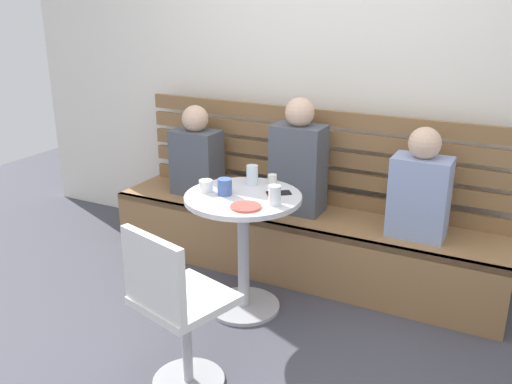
{
  "coord_description": "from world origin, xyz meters",
  "views": [
    {
      "loc": [
        1.36,
        -2.08,
        1.84
      ],
      "look_at": [
        -0.05,
        0.66,
        0.75
      ],
      "focal_mm": 39.74,
      "sensor_mm": 36.0,
      "label": 1
    }
  ],
  "objects_px": {
    "plate_small": "(246,207)",
    "cup_mug_blue": "(225,187)",
    "person_child_middle": "(196,155)",
    "phone_on_table": "(279,193)",
    "white_chair": "(174,306)",
    "person_child_left": "(420,189)",
    "booth_bench": "(299,243)",
    "cup_ceramic_white": "(206,186)",
    "cafe_table": "(243,231)",
    "cup_water_clear": "(275,195)",
    "cup_glass_tall": "(252,175)",
    "person_adult": "(298,162)",
    "cup_espresso_small": "(272,179)"
  },
  "relations": [
    {
      "from": "plate_small",
      "to": "cup_mug_blue",
      "type": "bearing_deg",
      "value": 147.98
    },
    {
      "from": "person_child_middle",
      "to": "phone_on_table",
      "type": "height_order",
      "value": "person_child_middle"
    },
    {
      "from": "cup_mug_blue",
      "to": "phone_on_table",
      "type": "xyz_separation_m",
      "value": [
        0.27,
        0.16,
        -0.04
      ]
    },
    {
      "from": "white_chair",
      "to": "person_child_left",
      "type": "relative_size",
      "value": 1.26
    },
    {
      "from": "booth_bench",
      "to": "white_chair",
      "type": "distance_m",
      "value": 1.43
    },
    {
      "from": "booth_bench",
      "to": "cup_ceramic_white",
      "type": "xyz_separation_m",
      "value": [
        -0.33,
        -0.64,
        0.55
      ]
    },
    {
      "from": "white_chair",
      "to": "phone_on_table",
      "type": "height_order",
      "value": "white_chair"
    },
    {
      "from": "person_child_left",
      "to": "plate_small",
      "type": "distance_m",
      "value": 1.08
    },
    {
      "from": "cafe_table",
      "to": "cup_water_clear",
      "type": "xyz_separation_m",
      "value": [
        0.23,
        -0.05,
        0.28
      ]
    },
    {
      "from": "person_child_middle",
      "to": "phone_on_table",
      "type": "relative_size",
      "value": 4.66
    },
    {
      "from": "booth_bench",
      "to": "cup_glass_tall",
      "type": "height_order",
      "value": "cup_glass_tall"
    },
    {
      "from": "person_adult",
      "to": "cup_mug_blue",
      "type": "distance_m",
      "value": 0.69
    },
    {
      "from": "cup_ceramic_white",
      "to": "phone_on_table",
      "type": "relative_size",
      "value": 0.57
    },
    {
      "from": "cafe_table",
      "to": "white_chair",
      "type": "height_order",
      "value": "white_chair"
    },
    {
      "from": "cup_mug_blue",
      "to": "plate_small",
      "type": "bearing_deg",
      "value": -32.02
    },
    {
      "from": "cup_glass_tall",
      "to": "plate_small",
      "type": "height_order",
      "value": "cup_glass_tall"
    },
    {
      "from": "cafe_table",
      "to": "plate_small",
      "type": "relative_size",
      "value": 4.35
    },
    {
      "from": "booth_bench",
      "to": "person_child_left",
      "type": "height_order",
      "value": "person_child_left"
    },
    {
      "from": "person_adult",
      "to": "cup_glass_tall",
      "type": "height_order",
      "value": "person_adult"
    },
    {
      "from": "person_child_middle",
      "to": "cup_mug_blue",
      "type": "relative_size",
      "value": 6.87
    },
    {
      "from": "booth_bench",
      "to": "white_chair",
      "type": "xyz_separation_m",
      "value": [
        -0.03,
        -1.41,
        0.24
      ]
    },
    {
      "from": "cup_mug_blue",
      "to": "cup_ceramic_white",
      "type": "relative_size",
      "value": 1.19
    },
    {
      "from": "cup_mug_blue",
      "to": "person_child_left",
      "type": "bearing_deg",
      "value": 32.24
    },
    {
      "from": "cup_mug_blue",
      "to": "plate_small",
      "type": "distance_m",
      "value": 0.25
    },
    {
      "from": "cafe_table",
      "to": "cup_water_clear",
      "type": "distance_m",
      "value": 0.36
    },
    {
      "from": "cup_glass_tall",
      "to": "cup_water_clear",
      "type": "height_order",
      "value": "cup_glass_tall"
    },
    {
      "from": "cup_espresso_small",
      "to": "phone_on_table",
      "type": "height_order",
      "value": "cup_espresso_small"
    },
    {
      "from": "booth_bench",
      "to": "person_child_left",
      "type": "distance_m",
      "value": 0.93
    },
    {
      "from": "cup_ceramic_white",
      "to": "phone_on_table",
      "type": "xyz_separation_m",
      "value": [
        0.39,
        0.16,
        -0.03
      ]
    },
    {
      "from": "plate_small",
      "to": "person_child_left",
      "type": "bearing_deg",
      "value": 44.15
    },
    {
      "from": "cafe_table",
      "to": "cup_espresso_small",
      "type": "distance_m",
      "value": 0.37
    },
    {
      "from": "cup_ceramic_white",
      "to": "cup_glass_tall",
      "type": "bearing_deg",
      "value": 52.93
    },
    {
      "from": "booth_bench",
      "to": "cup_glass_tall",
      "type": "bearing_deg",
      "value": -110.58
    },
    {
      "from": "cup_mug_blue",
      "to": "white_chair",
      "type": "bearing_deg",
      "value": -77.4
    },
    {
      "from": "phone_on_table",
      "to": "cup_espresso_small",
      "type": "bearing_deg",
      "value": -0.9
    },
    {
      "from": "person_adult",
      "to": "cup_water_clear",
      "type": "height_order",
      "value": "person_adult"
    },
    {
      "from": "person_child_left",
      "to": "person_child_middle",
      "type": "bearing_deg",
      "value": 178.54
    },
    {
      "from": "cup_ceramic_white",
      "to": "cup_mug_blue",
      "type": "bearing_deg",
      "value": 2.63
    },
    {
      "from": "cafe_table",
      "to": "cup_ceramic_white",
      "type": "xyz_separation_m",
      "value": [
        -0.22,
        -0.04,
        0.26
      ]
    },
    {
      "from": "cup_ceramic_white",
      "to": "plate_small",
      "type": "distance_m",
      "value": 0.36
    },
    {
      "from": "cup_water_clear",
      "to": "person_child_left",
      "type": "bearing_deg",
      "value": 44.05
    },
    {
      "from": "person_adult",
      "to": "phone_on_table",
      "type": "height_order",
      "value": "person_adult"
    },
    {
      "from": "booth_bench",
      "to": "person_child_middle",
      "type": "xyz_separation_m",
      "value": [
        -0.83,
        0.02,
        0.51
      ]
    },
    {
      "from": "cup_espresso_small",
      "to": "phone_on_table",
      "type": "xyz_separation_m",
      "value": [
        0.12,
        -0.16,
        -0.02
      ]
    },
    {
      "from": "person_child_left",
      "to": "cafe_table",
      "type": "bearing_deg",
      "value": -146.7
    },
    {
      "from": "cafe_table",
      "to": "person_child_left",
      "type": "relative_size",
      "value": 1.1
    },
    {
      "from": "person_adult",
      "to": "person_child_left",
      "type": "relative_size",
      "value": 1.14
    },
    {
      "from": "cup_water_clear",
      "to": "cup_ceramic_white",
      "type": "bearing_deg",
      "value": 178.72
    },
    {
      "from": "cup_mug_blue",
      "to": "phone_on_table",
      "type": "relative_size",
      "value": 0.68
    },
    {
      "from": "person_child_middle",
      "to": "cup_mug_blue",
      "type": "bearing_deg",
      "value": -46.64
    }
  ]
}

